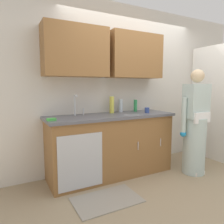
% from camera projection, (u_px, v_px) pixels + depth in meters
% --- Properties ---
extents(ground_plane, '(9.00, 9.00, 0.00)m').
position_uv_depth(ground_plane, '(169.00, 185.00, 2.93)').
color(ground_plane, '#998466').
extents(kitchen_wall_with_uppers, '(4.80, 0.44, 2.70)m').
position_uv_depth(kitchen_wall_with_uppers, '(125.00, 80.00, 3.56)').
color(kitchen_wall_with_uppers, beige).
rests_on(kitchen_wall_with_uppers, ground).
extents(closet_door_panel, '(0.04, 1.10, 2.10)m').
position_uv_depth(closet_door_panel, '(216.00, 104.00, 3.83)').
color(closet_door_panel, silver).
rests_on(closet_door_panel, ground).
extents(counter_cabinet, '(1.90, 0.62, 0.90)m').
position_uv_depth(counter_cabinet, '(111.00, 146.00, 3.23)').
color(counter_cabinet, brown).
rests_on(counter_cabinet, ground).
extents(countertop, '(1.96, 0.66, 0.04)m').
position_uv_depth(countertop, '(111.00, 116.00, 3.18)').
color(countertop, '#595960').
rests_on(countertop, counter_cabinet).
extents(sink, '(0.50, 0.36, 0.35)m').
position_uv_depth(sink, '(81.00, 118.00, 2.96)').
color(sink, '#B7BABF').
rests_on(sink, counter_cabinet).
extents(person_at_sink, '(0.55, 0.34, 1.62)m').
position_uv_depth(person_at_sink, '(195.00, 130.00, 3.27)').
color(person_at_sink, white).
rests_on(person_at_sink, ground).
extents(floor_mat, '(0.80, 0.50, 0.01)m').
position_uv_depth(floor_mat, '(107.00, 200.00, 2.53)').
color(floor_mat, gray).
rests_on(floor_mat, ground).
extents(bottle_water_tall, '(0.06, 0.06, 0.20)m').
position_uv_depth(bottle_water_tall, '(135.00, 106.00, 3.56)').
color(bottle_water_tall, '#2D8C4C').
rests_on(bottle_water_tall, countertop).
extents(bottle_water_short, '(0.07, 0.07, 0.21)m').
position_uv_depth(bottle_water_short, '(121.00, 106.00, 3.49)').
color(bottle_water_short, silver).
rests_on(bottle_water_short, countertop).
extents(bottle_soap, '(0.07, 0.07, 0.26)m').
position_uv_depth(bottle_soap, '(112.00, 105.00, 3.35)').
color(bottle_soap, '#D8D14C').
rests_on(bottle_soap, countertop).
extents(cup_by_sink, '(0.08, 0.08, 0.08)m').
position_uv_depth(cup_by_sink, '(147.00, 110.00, 3.39)').
color(cup_by_sink, '#33478C').
rests_on(cup_by_sink, countertop).
extents(knife_on_counter, '(0.23, 0.12, 0.01)m').
position_uv_depth(knife_on_counter, '(132.00, 115.00, 3.12)').
color(knife_on_counter, silver).
rests_on(knife_on_counter, countertop).
extents(sponge, '(0.11, 0.07, 0.03)m').
position_uv_depth(sponge, '(51.00, 119.00, 2.62)').
color(sponge, '#4CBF4C').
rests_on(sponge, countertop).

